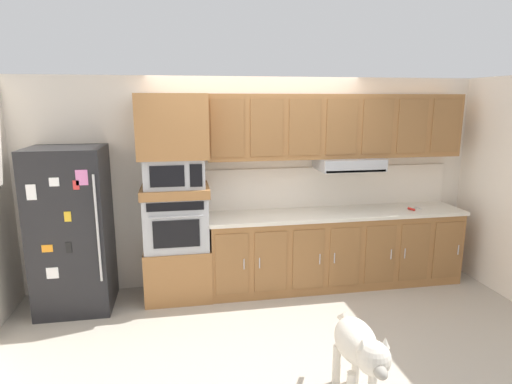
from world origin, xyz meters
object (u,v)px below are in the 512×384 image
(dog, at_px, (359,348))
(microwave, at_px, (174,172))
(built_in_oven, at_px, (176,221))
(screwdriver, at_px, (412,209))
(refrigerator, at_px, (72,230))

(dog, bearing_deg, microwave, -144.39)
(microwave, distance_m, dog, 2.65)
(built_in_oven, height_order, dog, built_in_oven)
(built_in_oven, distance_m, dog, 2.50)
(screwdriver, xyz_separation_m, dog, (-1.53, -2.00, -0.46))
(microwave, height_order, screwdriver, microwave)
(screwdriver, height_order, dog, screwdriver)
(refrigerator, height_order, screwdriver, refrigerator)
(refrigerator, distance_m, built_in_oven, 1.10)
(screwdriver, bearing_deg, refrigerator, 179.71)
(refrigerator, xyz_separation_m, screwdriver, (3.92, -0.02, 0.05))
(dog, bearing_deg, refrigerator, -126.45)
(refrigerator, xyz_separation_m, microwave, (1.10, 0.07, 0.58))
(refrigerator, bearing_deg, dog, -40.18)
(built_in_oven, xyz_separation_m, dog, (1.30, -2.09, -0.43))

